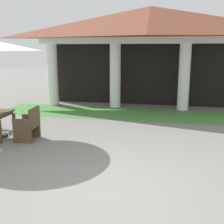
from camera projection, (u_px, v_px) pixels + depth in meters
ground_plane at (113, 194)px, 4.83m from camera, size 60.00×60.00×0.00m
background_pavilion at (150, 32)px, 11.29m from camera, size 9.67×2.55×4.08m
lawn_strip at (145, 114)px, 10.72m from camera, size 11.47×2.24×0.01m
patio_chair_mid_left_east at (28, 125)px, 7.65m from camera, size 0.55×0.65×0.90m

